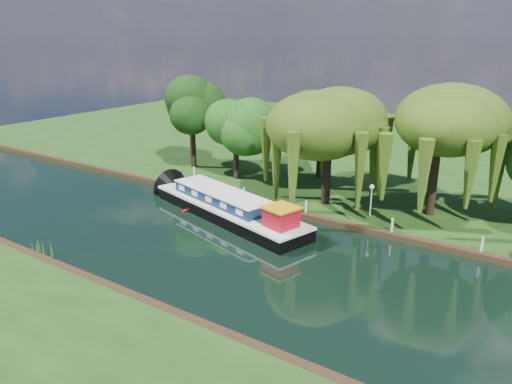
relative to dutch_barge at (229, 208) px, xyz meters
The scene contains 12 objects.
ground 10.33m from the dutch_barge, 29.05° to the right, with size 120.00×120.00×0.00m, color black.
far_bank 30.37m from the dutch_barge, 72.76° to the left, with size 120.00×52.00×0.45m, color #16380F.
dutch_barge is the anchor object (origin of this frame).
red_dinghy 3.06m from the dutch_barge, behind, with size 2.48×3.47×0.72m, color maroon.
willow_left 10.27m from the dutch_barge, 50.19° to the left, with size 7.51×7.51×9.00m.
willow_right 16.92m from the dutch_barge, 32.95° to the left, with size 7.48×7.48×9.11m.
tree_far_left 10.72m from the dutch_barge, 122.95° to the left, with size 4.65×4.65×7.50m.
tree_far_back 15.64m from the dutch_barge, 141.93° to the left, with size 5.05×5.05×8.50m.
tree_far_mid 13.85m from the dutch_barge, 84.51° to the left, with size 4.68×4.68×7.67m.
lamppost 11.09m from the dutch_barge, 30.07° to the left, with size 0.36×0.36×2.56m.
mooring_posts 9.16m from the dutch_barge, 21.81° to the left, with size 19.16×0.16×1.00m.
reeds_near 20.25m from the dutch_barge, 38.38° to the right, with size 33.70×1.50×1.10m.
Camera 1 is at (13.51, -24.41, 14.20)m, focal length 35.00 mm.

